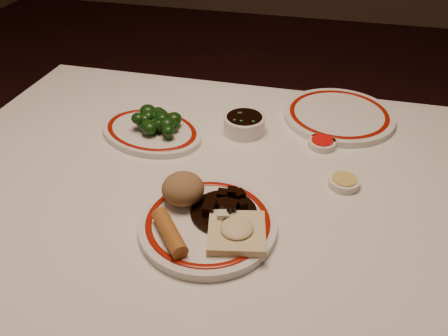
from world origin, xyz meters
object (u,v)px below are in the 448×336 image
rice_mound (183,189)px  broccoli_plate (152,131)px  stirfry_heap (225,208)px  soy_bowl (244,124)px  dining_table (203,209)px  broccoli_pile (156,120)px  spring_roll (169,232)px  fried_wonton (237,232)px  main_plate (208,224)px

rice_mound → broccoli_plate: (-0.16, 0.23, -0.04)m
stirfry_heap → soy_bowl: 0.31m
dining_table → soy_bowl: bearing=75.7°
broccoli_pile → spring_roll: bearing=-65.4°
broccoli_plate → dining_table: bearing=-38.6°
dining_table → fried_wonton: 0.24m
main_plate → stirfry_heap: stirfry_heap is taller
fried_wonton → broccoli_pile: (-0.26, 0.30, 0.01)m
dining_table → broccoli_pile: 0.24m
dining_table → stirfry_heap: bearing=-55.6°
main_plate → soy_bowl: soy_bowl is taller
broccoli_plate → broccoli_pile: size_ratio=2.68×
rice_mound → spring_roll: 0.10m
dining_table → soy_bowl: (0.05, 0.20, 0.11)m
fried_wonton → broccoli_pile: 0.40m
dining_table → main_plate: bearing=-69.3°
rice_mound → spring_roll: (0.01, -0.10, -0.01)m
spring_roll → broccoli_plate: bearing=76.9°
dining_table → rice_mound: 0.17m
spring_roll → soy_bowl: spring_roll is taller
fried_wonton → broccoli_pile: bearing=131.1°
stirfry_heap → broccoli_plate: bearing=134.6°
fried_wonton → broccoli_plate: size_ratio=0.38×
main_plate → fried_wonton: bearing=-22.7°
main_plate → soy_bowl: (-0.00, 0.34, 0.01)m
soy_bowl → broccoli_plate: bearing=-162.7°
broccoli_plate → soy_bowl: bearing=17.3°
dining_table → spring_roll: bearing=-89.2°
spring_roll → soy_bowl: 0.40m
stirfry_heap → broccoli_pile: size_ratio=1.08×
main_plate → broccoli_plate: main_plate is taller
main_plate → spring_roll: (-0.05, -0.06, 0.02)m
rice_mound → fried_wonton: size_ratio=0.69×
spring_roll → fried_wonton: spring_roll is taller
stirfry_heap → soy_bowl: (-0.03, 0.31, -0.01)m
main_plate → stirfry_heap: size_ratio=2.52×
rice_mound → fried_wonton: (0.12, -0.07, -0.02)m
main_plate → spring_roll: spring_roll is taller
dining_table → rice_mound: size_ratio=14.93×
dining_table → broccoli_plate: size_ratio=3.92×
fried_wonton → soy_bowl: (-0.06, 0.37, -0.01)m
stirfry_heap → broccoli_pile: broccoli_pile is taller
fried_wonton → broccoli_pile: broccoli_pile is taller
main_plate → rice_mound: rice_mound is taller
broccoli_pile → rice_mound: bearing=-58.2°
rice_mound → spring_roll: rice_mound is taller
broccoli_pile → main_plate: bearing=-53.5°
dining_table → spring_roll: size_ratio=11.37×
stirfry_heap → soy_bowl: stirfry_heap is taller
dining_table → broccoli_pile: size_ratio=10.51×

